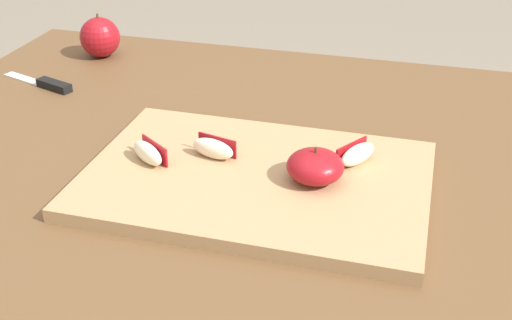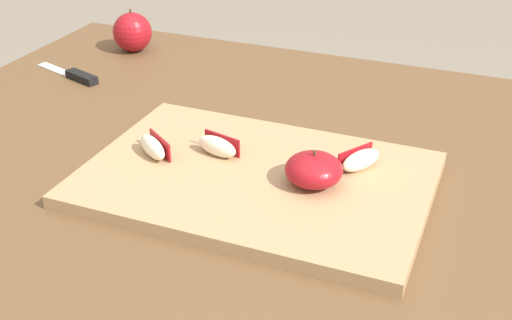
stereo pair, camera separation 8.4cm
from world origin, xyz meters
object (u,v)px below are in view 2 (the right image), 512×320
object	(u,v)px
cutting_board	(256,180)
apple_half_skin_up	(314,170)
whole_apple_red_delicious	(132,32)
apple_wedge_front	(218,146)
paring_knife	(77,76)
apple_wedge_near_knife	(153,147)
apple_wedge_middle	(360,160)

from	to	relation	value
cutting_board	apple_half_skin_up	size ratio (longest dim) A/B	6.04
apple_half_skin_up	whole_apple_red_delicious	distance (m)	0.63
apple_half_skin_up	whole_apple_red_delicious	bearing A→B (deg)	142.33
whole_apple_red_delicious	apple_wedge_front	bearing A→B (deg)	-45.61
apple_half_skin_up	whole_apple_red_delicious	xyz separation A→B (m)	(-0.50, 0.38, -0.00)
cutting_board	apple_wedge_front	distance (m)	0.08
paring_knife	whole_apple_red_delicious	size ratio (longest dim) A/B	1.86
apple_wedge_near_knife	whole_apple_red_delicious	world-z (taller)	whole_apple_red_delicious
apple_wedge_front	paring_knife	world-z (taller)	apple_wedge_front
apple_wedge_middle	apple_wedge_front	world-z (taller)	same
whole_apple_red_delicious	apple_wedge_middle	bearing A→B (deg)	-30.98
apple_wedge_near_knife	apple_wedge_front	distance (m)	0.09
apple_wedge_middle	paring_knife	distance (m)	0.58
apple_wedge_front	whole_apple_red_delicious	world-z (taller)	whole_apple_red_delicious
apple_wedge_middle	paring_knife	bearing A→B (deg)	164.14
apple_half_skin_up	apple_wedge_near_knife	world-z (taller)	apple_half_skin_up
cutting_board	apple_half_skin_up	world-z (taller)	apple_half_skin_up
apple_half_skin_up	apple_wedge_middle	size ratio (longest dim) A/B	1.15
apple_wedge_middle	apple_wedge_front	size ratio (longest dim) A/B	0.97
cutting_board	apple_half_skin_up	distance (m)	0.08
apple_wedge_near_knife	apple_wedge_front	size ratio (longest dim) A/B	0.96
paring_knife	whole_apple_red_delicious	bearing A→B (deg)	84.36
apple_wedge_middle	whole_apple_red_delicious	distance (m)	0.63
cutting_board	apple_wedge_middle	world-z (taller)	apple_wedge_middle
cutting_board	apple_wedge_middle	size ratio (longest dim) A/B	6.98
apple_half_skin_up	paring_knife	size ratio (longest dim) A/B	0.46
apple_wedge_near_knife	apple_wedge_front	bearing A→B (deg)	23.96
apple_wedge_near_knife	apple_wedge_middle	size ratio (longest dim) A/B	0.99
paring_knife	cutting_board	bearing A→B (deg)	-26.82
apple_wedge_front	paring_knife	bearing A→B (deg)	152.30
apple_wedge_middle	paring_knife	xyz separation A→B (m)	(-0.56, 0.16, -0.03)
apple_wedge_middle	apple_half_skin_up	bearing A→B (deg)	-127.94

